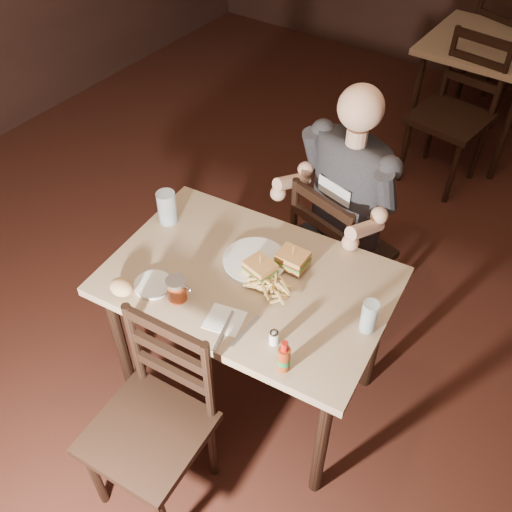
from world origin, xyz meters
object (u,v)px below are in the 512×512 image
Objects in this scene: chair_near at (147,433)px; dinner_plate at (255,261)px; bg_table at (488,55)px; bg_chair_near at (450,118)px; glass_right at (369,316)px; side_plate at (153,285)px; bg_chair_far at (504,54)px; hot_sauce at (284,356)px; syrup_dispenser at (177,289)px; chair_far at (341,251)px; main_table at (249,293)px; diner at (345,181)px; glass_left at (167,207)px.

dinner_plate is (0.00, 0.69, 0.34)m from chair_near.
bg_table is 0.85× the size of bg_chair_near.
chair_near is 0.92m from glass_right.
bg_chair_near is at bearing 81.21° from side_plate.
dinner_plate is (-0.12, -2.57, 0.10)m from bg_table.
bg_chair_far is 6.83× the size of hot_sauce.
side_plate is at bearing 177.50° from syrup_dispenser.
syrup_dispenser is (-0.25, -0.90, 0.38)m from chair_far.
main_table is 1.34× the size of diner.
syrup_dispenser is (-0.13, -0.32, 0.04)m from dinner_plate.
side_plate is (-0.37, -0.91, 0.34)m from chair_far.
bg_chair_near reaches higher than glass_right.
bg_chair_far is at bearing 94.14° from hot_sauce.
hot_sauce is 0.62m from side_plate.
chair_near is 6.58× the size of glass_right.
bg_table is at bearing 97.53° from bg_chair_near.
bg_table is 2.01m from chair_far.
dinner_plate is (-0.12, -2.02, 0.30)m from bg_chair_near.
chair_near is 1.01× the size of diner.
diner reaches higher than bg_chair_far.
chair_far reaches higher than dinner_plate.
chair_far is 0.92× the size of bg_chair_far.
dinner_plate is at bearing -87.51° from diner.
chair_far reaches higher than side_plate.
dinner_plate is 0.53m from glass_right.
chair_far is 0.99× the size of chair_near.
bg_chair_far reaches higher than bg_table.
dinner_plate is (-0.11, -0.54, -0.11)m from diner.
chair_near is at bearing -92.10° from bg_table.
chair_far reaches higher than main_table.
dinner_plate is at bearing 53.00° from side_plate.
syrup_dispenser is at bearing -88.45° from bg_chair_near.
main_table is 11.75× the size of syrup_dispenser.
diner is 0.93m from hot_sauce.
diner is (-0.01, -2.59, 0.41)m from bg_chair_far.
diner is at bearing 67.69° from side_plate.
side_plate is (-0.28, -0.25, 0.10)m from main_table.
bg_table is at bearing -76.16° from chair_far.
syrup_dispenser is at bearing -94.85° from bg_table.
glass_right reaches higher than main_table.
glass_left is (-0.57, -2.57, 0.16)m from bg_table.
glass_left reaches higher than chair_far.
main_table is at bearing 96.14° from chair_far.
chair_far is at bearing 122.78° from glass_right.
diner reaches higher than main_table.
glass_left is (-0.48, 0.08, 0.17)m from main_table.
dinner_plate reaches higher than side_plate.
side_plate is (-0.77, -0.28, -0.06)m from glass_right.
bg_chair_near is 2.40m from side_plate.
main_table is at bearing -71.08° from dinner_plate.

